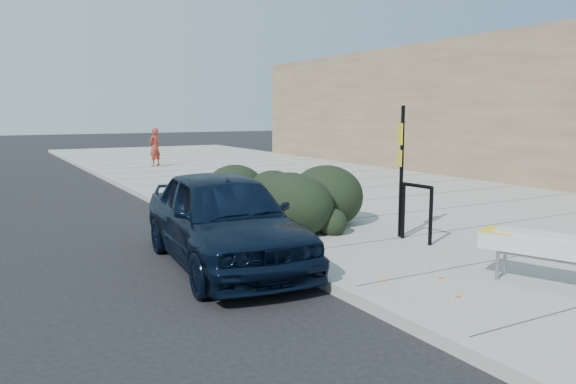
# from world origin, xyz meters

# --- Properties ---
(ground) EXTENTS (120.00, 120.00, 0.00)m
(ground) POSITION_xyz_m (0.00, 0.00, 0.00)
(ground) COLOR black
(ground) RESTS_ON ground
(sidewalk_near) EXTENTS (11.20, 50.00, 0.15)m
(sidewalk_near) POSITION_xyz_m (5.60, 5.00, 0.07)
(sidewalk_near) COLOR gray
(sidewalk_near) RESTS_ON ground
(curb_near) EXTENTS (0.22, 50.00, 0.17)m
(curb_near) POSITION_xyz_m (0.00, 5.00, 0.08)
(curb_near) COLOR #9E9E99
(curb_near) RESTS_ON ground
(bench) EXTENTS (1.27, 2.33, 0.69)m
(bench) POSITION_xyz_m (2.50, -3.49, 0.70)
(bench) COLOR gray
(bench) RESTS_ON sidewalk_near
(bike_rack) EXTENTS (0.13, 0.73, 1.07)m
(bike_rack) POSITION_xyz_m (2.66, -0.38, 0.79)
(bike_rack) COLOR black
(bike_rack) RESTS_ON sidewalk_near
(sign_post) EXTENTS (0.15, 0.27, 2.47)m
(sign_post) POSITION_xyz_m (2.66, 0.09, 1.56)
(sign_post) COLOR black
(sign_post) RESTS_ON sidewalk_near
(hedge) EXTENTS (3.16, 4.19, 1.41)m
(hedge) POSITION_xyz_m (1.50, 2.68, 0.86)
(hedge) COLOR black
(hedge) RESTS_ON sidewalk_near
(sedan_navy) EXTENTS (2.25, 4.74, 1.57)m
(sedan_navy) POSITION_xyz_m (-0.80, 0.37, 0.78)
(sedan_navy) COLOR black
(sedan_navy) RESTS_ON ground
(pedestrian) EXTENTS (0.73, 0.65, 1.67)m
(pedestrian) POSITION_xyz_m (2.68, 16.25, 0.98)
(pedestrian) COLOR #9C3222
(pedestrian) RESTS_ON sidewalk_near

